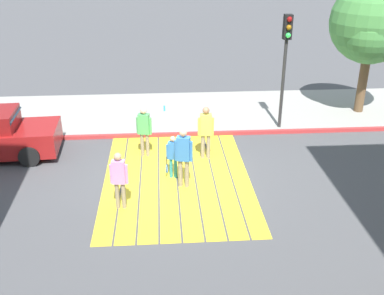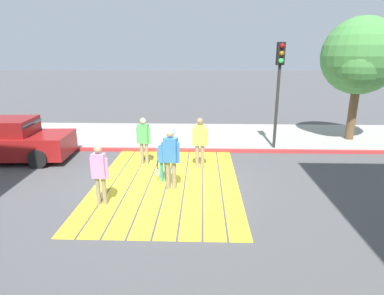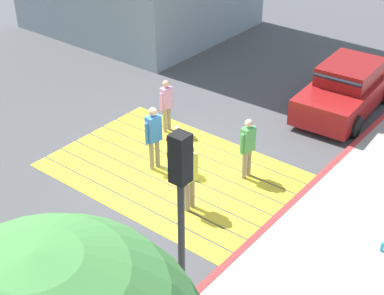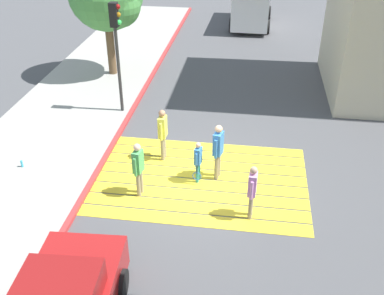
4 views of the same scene
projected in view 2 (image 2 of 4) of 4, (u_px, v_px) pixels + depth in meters
name	position (u px, v px, depth m)	size (l,w,h in m)	color
ground_plane	(167.00, 183.00, 9.99)	(120.00, 120.00, 0.00)	#4C4C4F
crosswalk_stripes	(167.00, 183.00, 9.98)	(6.40, 4.35, 0.01)	yellow
sidewalk_west	(180.00, 136.00, 15.33)	(4.80, 40.00, 0.12)	#9E9B93
curb_painted	(176.00, 150.00, 13.08)	(0.16, 40.00, 0.13)	#BC3333
car_parked_near_curb	(9.00, 141.00, 11.88)	(2.18, 4.40, 1.57)	maroon
traffic_light_corner	(279.00, 75.00, 12.42)	(0.39, 0.28, 4.24)	#2D2D2D
street_tree	(360.00, 58.00, 13.47)	(3.20, 3.20, 5.32)	brown
water_bottle	(174.00, 132.00, 15.33)	(0.07, 0.07, 0.22)	#33A5BF
pedestrian_adult_lead	(200.00, 139.00, 10.97)	(0.24, 0.52, 1.77)	gray
pedestrian_adult_trailing	(144.00, 138.00, 11.33)	(0.28, 0.49, 1.70)	gray
pedestrian_adult_side	(100.00, 171.00, 8.30)	(0.24, 0.48, 1.64)	gray
pedestrian_teen_behind	(171.00, 155.00, 9.23)	(0.31, 0.52, 1.81)	gray
pedestrian_child_with_racket	(163.00, 158.00, 9.85)	(0.28, 0.43, 1.36)	teal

